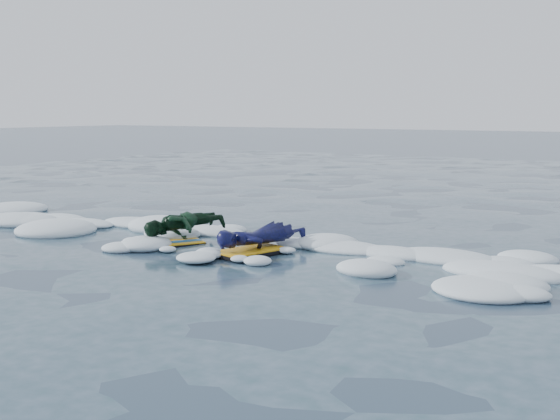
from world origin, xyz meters
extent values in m
plane|color=#1A2C3F|center=(0.00, 0.00, 0.00)|extent=(120.00, 120.00, 0.00)
cube|color=black|center=(0.65, 0.74, 0.03)|extent=(0.78, 1.07, 0.05)
cube|color=#FCB015|center=(0.65, 0.74, 0.07)|extent=(0.76, 1.05, 0.02)
imported|color=#0B0C4E|center=(0.65, 0.99, 0.21)|extent=(0.86, 1.53, 0.35)
cube|color=black|center=(-0.58, 0.68, 0.03)|extent=(0.79, 0.90, 0.04)
cube|color=#FCB015|center=(-0.58, 0.68, 0.06)|extent=(0.77, 0.87, 0.01)
cube|color=#165FA8|center=(-0.58, 0.68, 0.07)|extent=(0.53, 0.71, 0.00)
imported|color=#0F381B|center=(-0.58, 0.88, 0.25)|extent=(1.02, 1.31, 0.45)
camera|label=1|loc=(5.82, -6.88, 1.92)|focal=45.00mm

